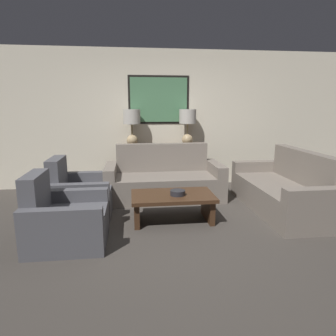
% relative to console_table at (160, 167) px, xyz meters
% --- Properties ---
extents(ground_plane, '(20.00, 20.00, 0.00)m').
position_rel_console_table_xyz_m(ground_plane, '(0.00, -2.22, -0.41)').
color(ground_plane, '#3D3833').
extents(back_wall, '(7.94, 0.12, 2.65)m').
position_rel_console_table_xyz_m(back_wall, '(0.00, 0.27, 0.92)').
color(back_wall, beige).
rests_on(back_wall, ground_plane).
extents(console_table, '(1.57, 0.39, 0.82)m').
position_rel_console_table_xyz_m(console_table, '(0.00, 0.00, 0.00)').
color(console_table, '#332319').
rests_on(console_table, ground_plane).
extents(table_lamp_left, '(0.32, 0.32, 0.71)m').
position_rel_console_table_xyz_m(table_lamp_left, '(-0.53, -0.00, 0.86)').
color(table_lamp_left, tan).
rests_on(table_lamp_left, console_table).
extents(table_lamp_right, '(0.32, 0.32, 0.71)m').
position_rel_console_table_xyz_m(table_lamp_right, '(0.53, -0.00, 0.86)').
color(table_lamp_right, tan).
rests_on(table_lamp_right, console_table).
extents(couch_by_back_wall, '(2.01, 0.90, 0.92)m').
position_rel_console_table_xyz_m(couch_by_back_wall, '(0.00, -0.64, -0.11)').
color(couch_by_back_wall, slate).
rests_on(couch_by_back_wall, ground_plane).
extents(couch_by_side, '(0.90, 2.01, 0.92)m').
position_rel_console_table_xyz_m(couch_by_side, '(1.78, -1.52, -0.11)').
color(couch_by_side, slate).
rests_on(couch_by_side, ground_plane).
extents(coffee_table, '(1.14, 0.67, 0.39)m').
position_rel_console_table_xyz_m(coffee_table, '(0.00, -1.76, -0.12)').
color(coffee_table, '#3D2616').
rests_on(coffee_table, ground_plane).
extents(decorative_bowl, '(0.21, 0.21, 0.07)m').
position_rel_console_table_xyz_m(decorative_bowl, '(0.06, -1.81, 0.02)').
color(decorative_bowl, '#232328').
rests_on(decorative_bowl, coffee_table).
extents(armchair_near_back_wall, '(0.87, 0.88, 0.84)m').
position_rel_console_table_xyz_m(armchair_near_back_wall, '(-1.35, -1.25, -0.13)').
color(armchair_near_back_wall, '#4C4C51').
rests_on(armchair_near_back_wall, ground_plane).
extents(armchair_near_camera, '(0.87, 0.88, 0.84)m').
position_rel_console_table_xyz_m(armchair_near_camera, '(-1.35, -2.27, -0.13)').
color(armchair_near_camera, '#4C4C51').
rests_on(armchair_near_camera, ground_plane).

